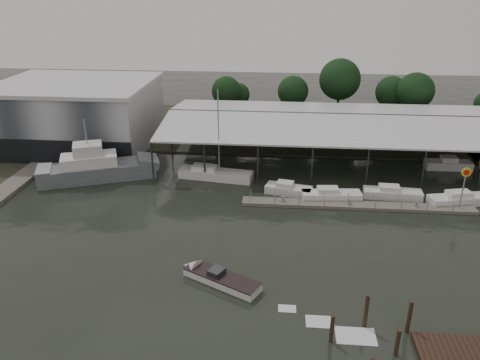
# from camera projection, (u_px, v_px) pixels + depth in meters

# --- Properties ---
(ground) EXTENTS (200.00, 200.00, 0.00)m
(ground) POSITION_uv_depth(u_px,v_px,m) (225.00, 244.00, 49.07)
(ground) COLOR black
(ground) RESTS_ON ground
(land_strip_far) EXTENTS (140.00, 30.00, 0.30)m
(land_strip_far) POSITION_uv_depth(u_px,v_px,m) (252.00, 127.00, 87.49)
(land_strip_far) COLOR #34382A
(land_strip_far) RESTS_ON ground
(land_strip_west) EXTENTS (20.00, 40.00, 0.30)m
(land_strip_west) POSITION_uv_depth(u_px,v_px,m) (14.00, 142.00, 79.80)
(land_strip_west) COLOR #34382A
(land_strip_west) RESTS_ON ground
(storage_warehouse) EXTENTS (24.50, 20.50, 10.50)m
(storage_warehouse) POSITION_uv_depth(u_px,v_px,m) (77.00, 114.00, 76.72)
(storage_warehouse) COLOR #B0B4BB
(storage_warehouse) RESTS_ON ground
(covered_boat_shed) EXTENTS (58.24, 24.00, 6.96)m
(covered_boat_shed) POSITION_uv_depth(u_px,v_px,m) (358.00, 119.00, 70.90)
(covered_boat_shed) COLOR silver
(covered_boat_shed) RESTS_ON ground
(trawler_dock) EXTENTS (3.00, 18.00, 0.50)m
(trawler_dock) POSITION_uv_depth(u_px,v_px,m) (21.00, 179.00, 64.27)
(trawler_dock) COLOR #656159
(trawler_dock) RESTS_ON ground
(floating_dock) EXTENTS (28.00, 2.00, 1.40)m
(floating_dock) POSITION_uv_depth(u_px,v_px,m) (357.00, 205.00, 56.91)
(floating_dock) COLOR #656159
(floating_dock) RESTS_ON ground
(shell_fuel_sign) EXTENTS (1.10, 0.18, 5.55)m
(shell_fuel_sign) POSITION_uv_depth(u_px,v_px,m) (465.00, 181.00, 54.45)
(shell_fuel_sign) COLOR gray
(shell_fuel_sign) RESTS_ON ground
(grey_trawler) EXTENTS (16.65, 9.86, 8.84)m
(grey_trawler) POSITION_uv_depth(u_px,v_px,m) (98.00, 168.00, 64.62)
(grey_trawler) COLOR slate
(grey_trawler) RESTS_ON ground
(white_sailboat) EXTENTS (10.52, 4.16, 12.77)m
(white_sailboat) POSITION_uv_depth(u_px,v_px,m) (215.00, 174.00, 64.98)
(white_sailboat) COLOR white
(white_sailboat) RESTS_ON ground
(speedboat_underway) EXTENTS (17.56, 10.19, 2.00)m
(speedboat_underway) POSITION_uv_depth(u_px,v_px,m) (216.00, 277.00, 42.86)
(speedboat_underway) COLOR white
(speedboat_underway) RESTS_ON ground
(moored_cruiser_0) EXTENTS (6.25, 3.56, 1.70)m
(moored_cruiser_0) POSITION_uv_depth(u_px,v_px,m) (288.00, 189.00, 60.30)
(moored_cruiser_0) COLOR white
(moored_cruiser_0) RESTS_ON ground
(moored_cruiser_1) EXTENTS (7.55, 2.83, 1.70)m
(moored_cruiser_1) POSITION_uv_depth(u_px,v_px,m) (331.00, 195.00, 58.64)
(moored_cruiser_1) COLOR white
(moored_cruiser_1) RESTS_ON ground
(moored_cruiser_2) EXTENTS (7.32, 2.66, 1.70)m
(moored_cruiser_2) POSITION_uv_depth(u_px,v_px,m) (392.00, 193.00, 59.21)
(moored_cruiser_2) COLOR white
(moored_cruiser_2) RESTS_ON ground
(moored_cruiser_3) EXTENTS (8.57, 3.98, 1.70)m
(moored_cruiser_3) POSITION_uv_depth(u_px,v_px,m) (461.00, 199.00, 57.61)
(moored_cruiser_3) COLOR white
(moored_cruiser_3) RESTS_ON ground
(mooring_pilings) EXTENTS (6.97, 6.97, 3.72)m
(mooring_pilings) POSITION_uv_depth(u_px,v_px,m) (387.00, 343.00, 34.16)
(mooring_pilings) COLOR #37271B
(mooring_pilings) RESTS_ON ground
(horizon_tree_line) EXTENTS (67.38, 11.47, 11.88)m
(horizon_tree_line) POSITION_uv_depth(u_px,v_px,m) (383.00, 90.00, 88.32)
(horizon_tree_line) COLOR black
(horizon_tree_line) RESTS_ON ground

